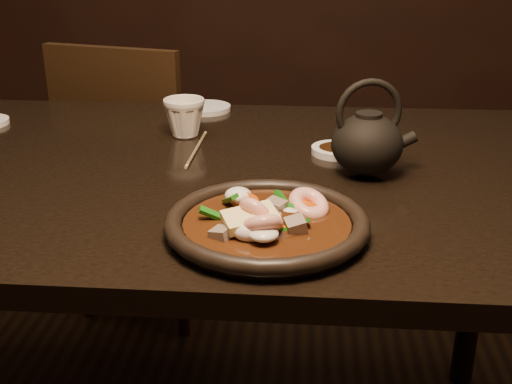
# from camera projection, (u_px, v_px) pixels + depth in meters

# --- Properties ---
(table) EXTENTS (1.60, 0.90, 0.75)m
(table) POSITION_uv_depth(u_px,v_px,m) (165.00, 201.00, 1.24)
(table) COLOR black
(table) RESTS_ON floor
(chair) EXTENTS (0.50, 0.50, 0.87)m
(chair) POSITION_uv_depth(u_px,v_px,m) (141.00, 173.00, 1.94)
(chair) COLOR black
(chair) RESTS_ON floor
(plate) EXTENTS (0.30, 0.30, 0.03)m
(plate) POSITION_uv_depth(u_px,v_px,m) (267.00, 224.00, 0.93)
(plate) COLOR black
(plate) RESTS_ON table
(stirfry) EXTENTS (0.20, 0.18, 0.07)m
(stirfry) POSITION_uv_depth(u_px,v_px,m) (266.00, 221.00, 0.93)
(stirfry) COLOR #321709
(stirfry) RESTS_ON plate
(soy_dish) EXTENTS (0.10, 0.10, 0.01)m
(soy_dish) POSITION_uv_depth(u_px,v_px,m) (336.00, 150.00, 1.27)
(soy_dish) COLOR white
(soy_dish) RESTS_ON table
(saucer_right) EXTENTS (0.12, 0.12, 0.01)m
(saucer_right) POSITION_uv_depth(u_px,v_px,m) (206.00, 108.00, 1.57)
(saucer_right) COLOR white
(saucer_right) RESTS_ON table
(tea_cup) EXTENTS (0.10, 0.09, 0.09)m
(tea_cup) POSITION_uv_depth(u_px,v_px,m) (184.00, 116.00, 1.36)
(tea_cup) COLOR #F0E6CF
(tea_cup) RESTS_ON table
(chopsticks) EXTENTS (0.01, 0.22, 0.01)m
(chopsticks) POSITION_uv_depth(u_px,v_px,m) (196.00, 149.00, 1.29)
(chopsticks) COLOR tan
(chopsticks) RESTS_ON table
(teapot) EXTENTS (0.16, 0.13, 0.17)m
(teapot) POSITION_uv_depth(u_px,v_px,m) (368.00, 141.00, 1.14)
(teapot) COLOR black
(teapot) RESTS_ON table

